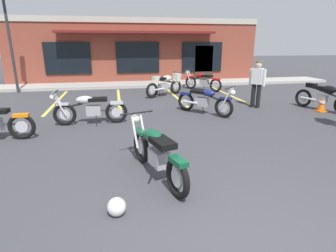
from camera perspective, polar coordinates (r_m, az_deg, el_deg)
ground_plane at (r=6.87m, az=0.89°, el=-2.06°), size 80.00×80.00×0.00m
sidewalk_kerb at (r=15.16m, az=-5.90°, el=8.75°), size 22.00×1.80×0.14m
brick_storefront_building at (r=18.51m, az=-7.13°, el=15.61°), size 14.22×6.17×3.60m
painted_stall_lines at (r=11.64m, az=-4.21°, el=5.92°), size 7.49×4.80×0.01m
motorcycle_foreground_classic at (r=4.67m, az=-2.47°, el=-5.52°), size 0.95×2.06×0.98m
motorcycle_red_sportbike at (r=13.58m, az=7.29°, el=9.40°), size 1.54×1.75×0.98m
motorcycle_black_cruiser at (r=8.93m, az=7.75°, el=5.38°), size 1.56×1.73×0.98m
motorcycle_blue_standard at (r=8.06m, az=-16.17°, el=3.57°), size 2.11×0.66×0.98m
motorcycle_green_cafe_racer at (r=12.10m, az=-0.36°, el=8.91°), size 1.85×1.38×0.98m
motorcycle_orange_scrambler at (r=10.68m, az=30.42°, el=5.46°), size 1.01×2.04×0.98m
person_in_black_shirt at (r=10.31m, az=18.29°, el=9.00°), size 0.46×0.53×1.68m
helmet_on_pavement at (r=3.89m, az=-10.78°, el=-16.36°), size 0.26×0.26×0.26m
traffic_cone at (r=10.66m, az=29.70°, el=4.06°), size 0.34×0.34×0.53m
parking_lot_lamp_post at (r=14.48m, az=-30.95°, el=18.05°), size 0.24×0.76×4.70m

